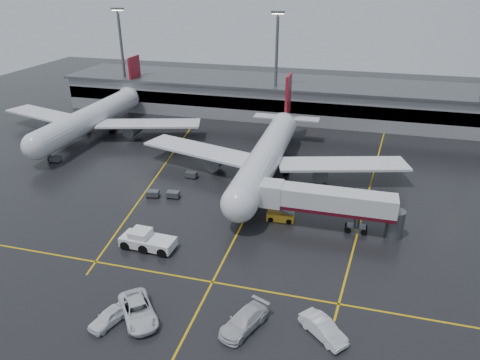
# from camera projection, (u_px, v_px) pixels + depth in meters

# --- Properties ---
(ground) EXTENTS (220.00, 220.00, 0.00)m
(ground) POSITION_uv_depth(u_px,v_px,m) (255.00, 199.00, 70.97)
(ground) COLOR black
(ground) RESTS_ON ground
(apron_line_centre) EXTENTS (0.25, 90.00, 0.02)m
(apron_line_centre) POSITION_uv_depth(u_px,v_px,m) (255.00, 199.00, 70.97)
(apron_line_centre) COLOR gold
(apron_line_centre) RESTS_ON ground
(apron_line_stop) EXTENTS (60.00, 0.25, 0.02)m
(apron_line_stop) POSITION_uv_depth(u_px,v_px,m) (212.00, 282.00, 51.74)
(apron_line_stop) COLOR gold
(apron_line_stop) RESTS_ON ground
(apron_line_left) EXTENTS (9.99, 69.35, 0.02)m
(apron_line_left) POSITION_uv_depth(u_px,v_px,m) (166.00, 163.00, 84.41)
(apron_line_left) COLOR gold
(apron_line_left) RESTS_ON ground
(apron_line_right) EXTENTS (7.57, 69.64, 0.02)m
(apron_line_right) POSITION_uv_depth(u_px,v_px,m) (370.00, 185.00, 75.48)
(apron_line_right) COLOR gold
(apron_line_right) RESTS_ON ground
(terminal) EXTENTS (122.00, 19.00, 8.60)m
(terminal) POSITION_uv_depth(u_px,v_px,m) (299.00, 99.00, 111.03)
(terminal) COLOR gray
(terminal) RESTS_ON ground
(light_mast_left) EXTENTS (3.00, 1.20, 25.45)m
(light_mast_left) POSITION_uv_depth(u_px,v_px,m) (122.00, 54.00, 112.10)
(light_mast_left) COLOR #595B60
(light_mast_left) RESTS_ON ground
(light_mast_mid) EXTENTS (3.00, 1.20, 25.45)m
(light_mast_mid) POSITION_uv_depth(u_px,v_px,m) (276.00, 61.00, 102.70)
(light_mast_mid) COLOR #595B60
(light_mast_mid) RESTS_ON ground
(main_airliner) EXTENTS (48.80, 45.60, 14.10)m
(main_airliner) POSITION_uv_depth(u_px,v_px,m) (268.00, 153.00, 77.66)
(main_airliner) COLOR silver
(main_airliner) RESTS_ON ground
(second_airliner) EXTENTS (48.80, 45.60, 14.10)m
(second_airliner) POSITION_uv_depth(u_px,v_px,m) (95.00, 116.00, 98.01)
(second_airliner) COLOR silver
(second_airliner) RESTS_ON ground
(jet_bridge) EXTENTS (19.90, 3.40, 6.05)m
(jet_bridge) POSITION_uv_depth(u_px,v_px,m) (328.00, 203.00, 61.26)
(jet_bridge) COLOR silver
(jet_bridge) RESTS_ON ground
(pushback_tractor) EXTENTS (7.37, 3.43, 2.58)m
(pushback_tractor) POSITION_uv_depth(u_px,v_px,m) (147.00, 241.00, 57.89)
(pushback_tractor) COLOR white
(pushback_tractor) RESTS_ON ground
(belt_loader) EXTENTS (4.08, 2.05, 2.53)m
(belt_loader) POSITION_uv_depth(u_px,v_px,m) (281.00, 216.00, 64.55)
(belt_loader) COLOR gold
(belt_loader) RESTS_ON ground
(service_van_a) EXTENTS (6.72, 7.17, 1.88)m
(service_van_a) POSITION_uv_depth(u_px,v_px,m) (138.00, 311.00, 46.02)
(service_van_a) COLOR silver
(service_van_a) RESTS_ON ground
(service_van_b) EXTENTS (4.79, 6.73, 1.81)m
(service_van_b) POSITION_uv_depth(u_px,v_px,m) (244.00, 321.00, 44.70)
(service_van_b) COLOR silver
(service_van_b) RESTS_ON ground
(service_van_c) EXTENTS (5.36, 5.00, 1.80)m
(service_van_c) POSITION_uv_depth(u_px,v_px,m) (323.00, 328.00, 43.76)
(service_van_c) COLOR white
(service_van_c) RESTS_ON ground
(service_van_d) EXTENTS (3.24, 5.00, 1.58)m
(service_van_d) POSITION_uv_depth(u_px,v_px,m) (109.00, 317.00, 45.40)
(service_van_d) COLOR white
(service_van_d) RESTS_ON ground
(baggage_cart_a) EXTENTS (2.10, 1.46, 1.12)m
(baggage_cart_a) POSITION_uv_depth(u_px,v_px,m) (173.00, 194.00, 71.02)
(baggage_cart_a) COLOR #595B60
(baggage_cart_a) RESTS_ON ground
(baggage_cart_b) EXTENTS (2.22, 1.67, 1.12)m
(baggage_cart_b) POSITION_uv_depth(u_px,v_px,m) (153.00, 193.00, 71.29)
(baggage_cart_b) COLOR #595B60
(baggage_cart_b) RESTS_ON ground
(baggage_cart_c) EXTENTS (2.10, 1.46, 1.12)m
(baggage_cart_c) POSITION_uv_depth(u_px,v_px,m) (191.00, 174.00, 78.03)
(baggage_cart_c) COLOR #595B60
(baggage_cart_c) RESTS_ON ground
(baggage_cart_d) EXTENTS (2.11, 1.48, 1.12)m
(baggage_cart_d) POSITION_uv_depth(u_px,v_px,m) (43.00, 149.00, 89.61)
(baggage_cart_d) COLOR #595B60
(baggage_cart_d) RESTS_ON ground
(baggage_cart_e) EXTENTS (2.14, 1.53, 1.12)m
(baggage_cart_e) POSITION_uv_depth(u_px,v_px,m) (56.00, 159.00, 84.60)
(baggage_cart_e) COLOR #595B60
(baggage_cart_e) RESTS_ON ground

